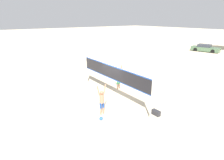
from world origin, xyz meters
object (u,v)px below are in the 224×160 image
object	(u,v)px
volleyball	(101,118)
player_blocker	(119,77)
volleyball_net	(112,74)
player_spiker	(102,99)
parked_car_near	(205,48)
gear_bag	(156,113)

from	to	relation	value
volleyball	player_blocker	bearing A→B (deg)	129.16
player_blocker	volleyball	size ratio (longest dim) A/B	9.43
volleyball_net	volleyball	world-z (taller)	volleyball_net
volleyball	player_spiker	bearing A→B (deg)	141.01
volleyball_net	parked_car_near	bearing A→B (deg)	101.94
volleyball_net	volleyball	size ratio (longest dim) A/B	36.35
volleyball_net	gear_bag	distance (m)	4.31
volleyball_net	player_blocker	size ratio (longest dim) A/B	3.85
gear_bag	parked_car_near	bearing A→B (deg)	110.48
parked_car_near	volleyball_net	bearing A→B (deg)	-89.22
player_blocker	volleyball	xyz separation A→B (m)	(3.26, -4.00, -0.98)
volleyball_net	parked_car_near	xyz separation A→B (m)	(-5.42, 25.61, -1.22)
player_blocker	volleyball	world-z (taller)	player_blocker
player_blocker	parked_car_near	xyz separation A→B (m)	(-4.48, 24.19, -0.49)
volleyball_net	gear_bag	size ratio (longest dim) A/B	14.27
player_spiker	gear_bag	xyz separation A→B (m)	(2.16, 2.69, -0.90)
gear_bag	parked_car_near	xyz separation A→B (m)	(-9.36, 25.06, 0.44)
volleyball_net	player_spiker	world-z (taller)	volleyball_net
player_spiker	volleyball	world-z (taller)	player_spiker
player_spiker	parked_car_near	distance (m)	28.68
parked_car_near	gear_bag	bearing A→B (deg)	-80.68
volleyball_net	gear_bag	xyz separation A→B (m)	(3.94, 0.55, -1.66)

